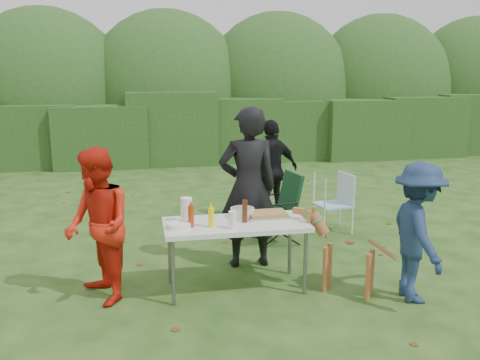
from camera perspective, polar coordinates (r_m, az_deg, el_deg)
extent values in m
plane|color=#1E4211|center=(5.50, -2.18, -12.45)|extent=(80.00, 80.00, 0.00)
cube|color=#23471C|center=(13.05, -7.70, 5.64)|extent=(22.00, 1.40, 1.70)
ellipsoid|color=#3D6628|center=(14.58, -8.17, 9.25)|extent=(20.00, 2.60, 3.20)
cube|color=silver|center=(5.33, -0.48, -5.02)|extent=(1.50, 0.70, 0.05)
cylinder|color=slate|center=(5.12, -7.51, -10.28)|extent=(0.04, 0.04, 0.69)
cylinder|color=slate|center=(5.36, 7.34, -9.22)|extent=(0.04, 0.04, 0.69)
cylinder|color=slate|center=(5.64, -7.89, -8.14)|extent=(0.04, 0.04, 0.69)
cylinder|color=slate|center=(5.86, 5.62, -7.29)|extent=(0.04, 0.04, 0.69)
imported|color=black|center=(5.94, 0.92, -0.87)|extent=(0.69, 0.46, 1.90)
imported|color=red|center=(5.23, -15.67, -5.02)|extent=(0.84, 0.93, 1.57)
imported|color=black|center=(7.86, 3.58, 1.08)|extent=(1.00, 0.65, 1.57)
imported|color=navy|center=(5.39, 19.34, -5.57)|extent=(0.65, 0.98, 1.42)
cube|color=#B7B7BA|center=(5.53, 3.10, -4.04)|extent=(0.45, 0.30, 0.02)
cube|color=#A98143|center=(5.52, 3.10, -3.76)|extent=(0.40, 0.26, 0.04)
cylinder|color=#FFEB05|center=(5.14, -3.25, -4.23)|extent=(0.06, 0.06, 0.20)
cylinder|color=#9D300E|center=(5.16, -5.52, -4.09)|extent=(0.06, 0.06, 0.22)
cylinder|color=#47230F|center=(5.29, 0.54, -3.51)|extent=(0.06, 0.06, 0.24)
cylinder|color=white|center=(5.33, -6.04, -3.36)|extent=(0.12, 0.12, 0.26)
cylinder|color=white|center=(5.09, -0.84, -4.51)|extent=(0.08, 0.08, 0.18)
cylinder|color=silver|center=(5.50, 0.28, -3.66)|extent=(0.26, 0.26, 0.10)
cylinder|color=white|center=(5.17, -6.88, -5.09)|extent=(0.24, 0.24, 0.05)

